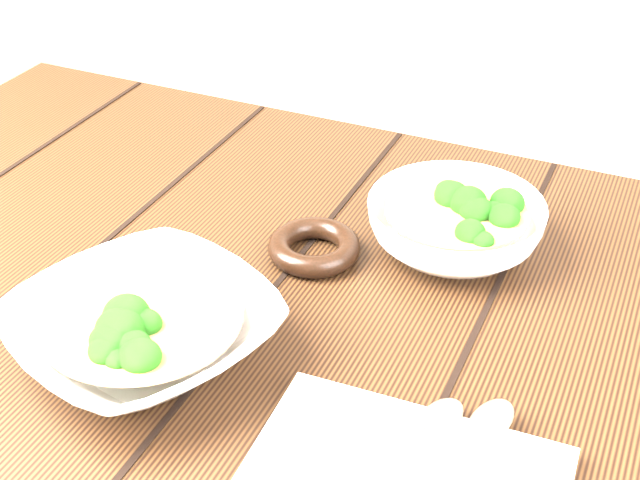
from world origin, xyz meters
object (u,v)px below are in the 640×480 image
at_px(soup_bowl_front, 143,329).
at_px(soup_bowl_back, 455,224).
at_px(table, 281,403).
at_px(trivet, 314,247).

height_order(soup_bowl_front, soup_bowl_back, soup_bowl_back).
height_order(table, trivet, trivet).
distance_m(table, trivet, 0.16).
xyz_separation_m(soup_bowl_back, trivet, (-0.13, -0.07, -0.02)).
bearing_deg(table, soup_bowl_back, 54.29).
bearing_deg(soup_bowl_back, table, -125.71).
bearing_deg(table, trivet, 93.87).
xyz_separation_m(table, soup_bowl_back, (0.12, 0.17, 0.15)).
distance_m(soup_bowl_back, trivet, 0.15).
xyz_separation_m(soup_bowl_front, soup_bowl_back, (0.20, 0.27, 0.00)).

